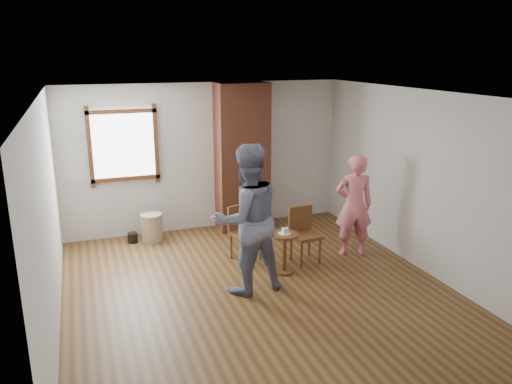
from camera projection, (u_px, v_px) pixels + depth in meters
ground at (259, 291)px, 6.70m from camera, size 5.50×5.50×0.00m
room_shell at (240, 151)px, 6.73m from camera, size 5.04×5.52×2.62m
brick_chimney at (242, 157)px, 8.80m from camera, size 0.90×0.50×2.60m
stoneware_crock at (152, 227)px, 8.45m from camera, size 0.40×0.40×0.47m
dark_pot at (133, 238)px, 8.39m from camera, size 0.22×0.22×0.17m
dining_chair_left at (243, 229)px, 7.66m from camera, size 0.50×0.50×0.84m
dining_chair_right at (304, 231)px, 7.57m from camera, size 0.43×0.43×0.84m
side_table at (284, 246)px, 7.16m from camera, size 0.40×0.40×0.60m
cake_plate at (285, 233)px, 7.11m from camera, size 0.18×0.18×0.01m
cake_slice at (285, 231)px, 7.10m from camera, size 0.08×0.07×0.06m
man at (247, 219)px, 6.48m from camera, size 1.07×0.88×2.00m
person_pink at (354, 205)px, 7.71m from camera, size 0.67×0.53×1.62m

